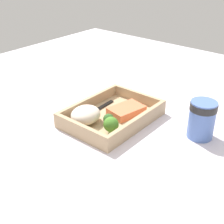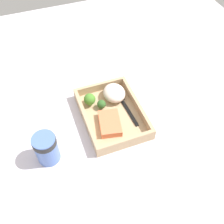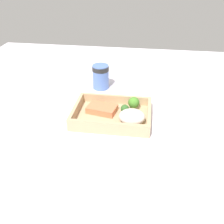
{
  "view_description": "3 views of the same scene",
  "coord_description": "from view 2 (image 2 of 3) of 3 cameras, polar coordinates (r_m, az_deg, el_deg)",
  "views": [
    {
      "loc": [
        60.71,
        50.48,
        45.41
      ],
      "look_at": [
        0.0,
        0.0,
        2.7
      ],
      "focal_mm": 50.0,
      "sensor_mm": 36.0,
      "label": 1
    },
    {
      "loc": [
        -52.63,
        19.51,
        71.22
      ],
      "look_at": [
        0.0,
        0.0,
        2.7
      ],
      "focal_mm": 42.0,
      "sensor_mm": 36.0,
      "label": 2
    },
    {
      "loc": [
        11.06,
        -76.89,
        50.52
      ],
      "look_at": [
        0.0,
        0.0,
        2.7
      ],
      "focal_mm": 42.0,
      "sensor_mm": 36.0,
      "label": 3
    }
  ],
  "objects": [
    {
      "name": "ground_plane",
      "position": [
        0.91,
        -0.0,
        -1.47
      ],
      "size": [
        160.0,
        160.0,
        2.0
      ],
      "primitive_type": "cube",
      "color": "silver"
    },
    {
      "name": "broccoli_floret_2",
      "position": [
        0.9,
        -2.31,
        1.69
      ],
      "size": [
        3.03,
        3.03,
        3.39
      ],
      "color": "#7A9957",
      "rests_on": "takeout_tray"
    },
    {
      "name": "paper_cup",
      "position": [
        0.79,
        -14.15,
        -7.5
      ],
      "size": [
        7.01,
        7.01,
        10.29
      ],
      "color": "#5170B8",
      "rests_on": "ground_plane"
    },
    {
      "name": "salmon_fillet",
      "position": [
        0.86,
        -0.48,
        -2.46
      ],
      "size": [
        11.22,
        8.59,
        2.26
      ],
      "primitive_type": "cube",
      "rotation": [
        0.0,
        0.0,
        -0.2
      ],
      "color": "#E77149",
      "rests_on": "takeout_tray"
    },
    {
      "name": "tray_rim",
      "position": [
        0.88,
        -0.0,
        0.05
      ],
      "size": [
        26.88,
        19.64,
        3.23
      ],
      "color": "tan",
      "rests_on": "takeout_tray"
    },
    {
      "name": "broccoli_floret_1",
      "position": [
        0.91,
        -4.88,
        2.76
      ],
      "size": [
        4.08,
        4.08,
        4.78
      ],
      "color": "#759F54",
      "rests_on": "takeout_tray"
    },
    {
      "name": "mashed_potatoes",
      "position": [
        0.93,
        0.48,
        4.16
      ],
      "size": [
        8.8,
        7.72,
        4.79
      ],
      "primitive_type": "ellipsoid",
      "color": "silver",
      "rests_on": "takeout_tray"
    },
    {
      "name": "takeout_tray",
      "position": [
        0.9,
        -0.0,
        -0.85
      ],
      "size": [
        26.88,
        19.64,
        1.2
      ],
      "primitive_type": "cube",
      "color": "tan",
      "rests_on": "ground_plane"
    },
    {
      "name": "fork",
      "position": [
        0.92,
        3.06,
        1.11
      ],
      "size": [
        15.86,
        2.46,
        0.44
      ],
      "color": "black",
      "rests_on": "takeout_tray"
    }
  ]
}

